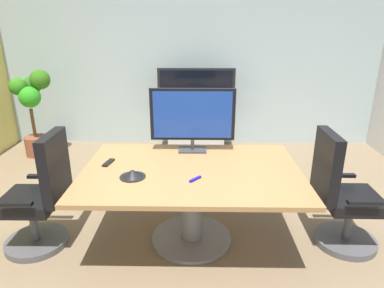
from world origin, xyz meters
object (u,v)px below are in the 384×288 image
office_chair_left (41,201)px  tv_monitor (193,116)px  remote_control (109,163)px  potted_plant (31,102)px  conference_table (192,187)px  office_chair_right (341,200)px  conference_phone (133,174)px  wall_display_unit (196,123)px

office_chair_left → tv_monitor: tv_monitor is taller
tv_monitor → remote_control: size_ratio=4.94×
potted_plant → remote_control: (1.67, -2.06, -0.10)m
conference_table → office_chair_left: 1.36m
office_chair_right → conference_phone: office_chair_right is taller
office_chair_right → wall_display_unit: 2.87m
office_chair_right → tv_monitor: bearing=69.5°
office_chair_left → wall_display_unit: wall_display_unit is taller
office_chair_left → tv_monitor: 1.60m
tv_monitor → potted_plant: tv_monitor is taller
wall_display_unit → office_chair_right: bearing=-62.6°
tv_monitor → wall_display_unit: bearing=89.3°
conference_phone → remote_control: 0.40m
office_chair_right → potted_plant: (-3.79, 2.21, 0.38)m
office_chair_right → remote_control: (-2.12, 0.15, 0.28)m
conference_phone → remote_control: size_ratio=1.29×
conference_table → office_chair_left: bearing=-175.4°
wall_display_unit → remote_control: wall_display_unit is taller
conference_table → potted_plant: potted_plant is taller
office_chair_left → conference_phone: (0.85, -0.06, 0.31)m
office_chair_right → conference_table: bearing=88.9°
conference_table → conference_phone: (-0.49, -0.17, 0.20)m
potted_plant → remote_control: size_ratio=7.77×
potted_plant → conference_phone: 3.06m
office_chair_right → potted_plant: potted_plant is taller
potted_plant → office_chair_right: bearing=-30.3°
conference_table → conference_phone: conference_phone is taller
conference_phone → remote_control: (-0.28, 0.29, -0.02)m
tv_monitor → potted_plant: (-2.44, 1.70, -0.25)m
tv_monitor → conference_phone: bearing=-127.2°
wall_display_unit → potted_plant: bearing=-172.3°
conference_table → potted_plant: (-2.44, 2.18, 0.28)m
conference_table → office_chair_left: size_ratio=1.77×
conference_table → office_chair_right: size_ratio=1.77×
office_chair_left → wall_display_unit: 2.96m
wall_display_unit → potted_plant: potted_plant is taller
office_chair_right → tv_monitor: 1.58m
office_chair_left → potted_plant: bearing=-154.9°
office_chair_right → tv_monitor: tv_monitor is taller
conference_table → remote_control: 0.80m
tv_monitor → potted_plant: 2.99m
wall_display_unit → remote_control: size_ratio=7.71×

